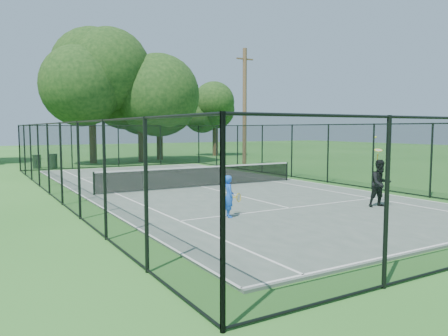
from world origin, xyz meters
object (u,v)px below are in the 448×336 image
trash_bin_left (37,162)px  utility_pole (245,107)px  trash_bin_right (53,161)px  player_black (381,183)px  player_blue (229,196)px  tennis_net (202,176)px

trash_bin_left → utility_pole: 15.16m
trash_bin_right → player_black: 23.11m
player_blue → trash_bin_left: bearing=97.3°
trash_bin_left → player_blue: size_ratio=0.73×
utility_pole → player_black: (-5.33, -16.78, -3.46)m
tennis_net → player_blue: size_ratio=7.80×
utility_pole → player_blue: 19.33m
tennis_net → trash_bin_right: size_ratio=9.92×
trash_bin_right → utility_pole: bearing=-22.5°
player_blue → player_black: bearing=-11.9°
tennis_net → trash_bin_right: (-4.28, 14.19, -0.07)m
trash_bin_left → trash_bin_right: 1.13m
utility_pole → player_blue: size_ratio=6.62×
trash_bin_left → player_blue: (2.73, -21.33, 0.22)m
trash_bin_left → player_blue: player_blue is taller
utility_pole → player_black: bearing=-107.6°
tennis_net → trash_bin_right: 14.82m
tennis_net → trash_bin_left: bearing=109.8°
tennis_net → player_black: (2.89, -7.78, 0.31)m
utility_pole → player_blue: utility_pole is taller
tennis_net → player_black: size_ratio=4.13×
player_blue → player_black: player_black is taller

